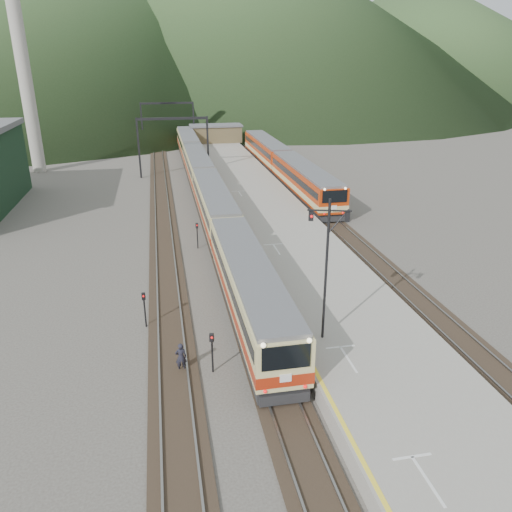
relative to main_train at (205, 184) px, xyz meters
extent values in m
plane|color=#47423D|center=(0.00, -41.83, -1.91)|extent=(400.00, 400.00, 0.00)
cube|color=black|center=(0.00, -1.83, -1.85)|extent=(2.60, 200.00, 0.12)
cube|color=slate|center=(-0.72, -1.83, -1.75)|extent=(0.10, 200.00, 0.14)
cube|color=slate|center=(0.72, -1.83, -1.75)|extent=(0.10, 200.00, 0.14)
cube|color=black|center=(-5.00, -1.83, -1.85)|extent=(2.60, 200.00, 0.12)
cube|color=slate|center=(-5.72, -1.83, -1.75)|extent=(0.10, 200.00, 0.14)
cube|color=slate|center=(-4.28, -1.83, -1.75)|extent=(0.10, 200.00, 0.14)
cube|color=black|center=(11.50, -1.83, -1.85)|extent=(2.60, 200.00, 0.12)
cube|color=slate|center=(10.78, -1.83, -1.75)|extent=(0.10, 200.00, 0.14)
cube|color=slate|center=(12.22, -1.83, -1.75)|extent=(0.10, 200.00, 0.14)
cube|color=gray|center=(5.60, -3.83, -1.41)|extent=(8.00, 100.00, 1.00)
cube|color=black|center=(-7.50, 13.17, 2.09)|extent=(0.25, 0.25, 8.00)
cube|color=black|center=(1.80, 13.17, 2.09)|extent=(0.25, 0.25, 8.00)
cube|color=black|center=(-2.85, 13.17, 5.89)|extent=(9.30, 0.22, 0.35)
cube|color=black|center=(-7.50, 38.17, 2.09)|extent=(0.25, 0.25, 8.00)
cube|color=black|center=(1.80, 38.17, 2.09)|extent=(0.25, 0.25, 8.00)
cube|color=black|center=(-2.85, 38.17, 5.89)|extent=(9.30, 0.22, 0.35)
cylinder|color=#9E998E|center=(-22.00, 20.17, 13.09)|extent=(1.80, 1.80, 30.00)
cube|color=brown|center=(5.60, 36.17, 0.49)|extent=(9.00, 4.00, 2.80)
cube|color=slate|center=(5.60, 36.17, 2.04)|extent=(9.40, 4.40, 0.30)
cone|color=#2D4823|center=(-40.00, 148.17, 28.09)|extent=(180.00, 180.00, 60.00)
cone|color=#2D4823|center=(30.00, 188.17, 35.59)|extent=(220.00, 220.00, 75.00)
cone|color=#2D4823|center=(110.00, 168.17, 23.09)|extent=(160.00, 160.00, 50.00)
cube|color=tan|center=(0.00, -28.49, 0.00)|extent=(2.75, 18.50, 3.36)
cube|color=tan|center=(0.00, -9.50, 0.00)|extent=(2.75, 18.50, 3.36)
cube|color=tan|center=(0.00, 9.50, 0.00)|extent=(2.75, 18.50, 3.36)
cube|color=tan|center=(0.00, 28.49, 0.00)|extent=(2.75, 18.50, 3.36)
cube|color=#A72E09|center=(11.50, -1.26, 0.19)|extent=(3.06, 20.60, 3.74)
cube|color=#A72E09|center=(11.50, 19.84, 0.19)|extent=(3.06, 20.60, 3.74)
cylinder|color=black|center=(3.18, -33.49, 3.01)|extent=(0.14, 0.14, 7.84)
cube|color=black|center=(3.18, -33.49, 6.33)|extent=(2.13, 0.68, 0.07)
cube|color=black|center=(2.31, -33.24, 6.03)|extent=(0.29, 0.24, 0.50)
cube|color=black|center=(4.04, -33.74, 6.03)|extent=(0.29, 0.24, 0.50)
cylinder|color=black|center=(-2.96, -34.12, -0.91)|extent=(0.10, 0.10, 2.00)
cube|color=black|center=(-2.96, -34.12, 0.14)|extent=(0.26, 0.23, 0.45)
cylinder|color=black|center=(-2.19, -15.68, -0.91)|extent=(0.10, 0.10, 2.00)
cube|color=black|center=(-2.19, -15.68, 0.14)|extent=(0.24, 0.19, 0.45)
cylinder|color=black|center=(-6.44, -28.62, -0.91)|extent=(0.10, 0.10, 2.00)
cube|color=black|center=(-6.44, -28.62, 0.14)|extent=(0.24, 0.19, 0.45)
imported|color=black|center=(-4.56, -33.69, -1.10)|extent=(0.60, 0.40, 1.62)
camera|label=1|loc=(-4.97, -56.17, 13.36)|focal=35.00mm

